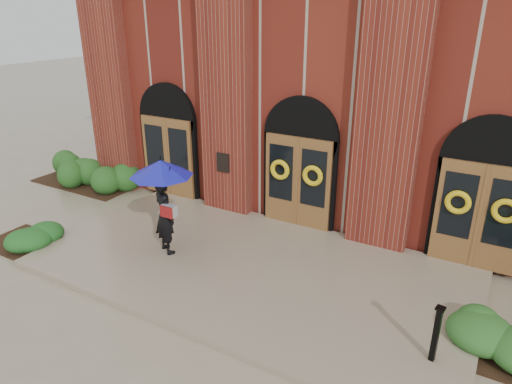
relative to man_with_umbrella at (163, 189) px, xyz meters
The scene contains 8 objects.
ground 2.79m from the man_with_umbrella, ahead, with size 90.00×90.00×0.00m, color gray.
landing 2.77m from the man_with_umbrella, 11.57° to the left, with size 10.00×5.30×0.15m, color gray.
church_building 9.46m from the man_with_umbrella, 76.89° to the left, with size 16.20×12.53×7.00m.
man_with_umbrella is the anchor object (origin of this frame).
metal_post 6.54m from the man_with_umbrella, ahead, with size 0.17×0.17×1.08m.
hedge_wall_left 6.53m from the man_with_umbrella, 157.14° to the left, with size 3.43×1.37×0.88m, color #204C19.
hedge_front_left 4.40m from the man_with_umbrella, 160.70° to the right, with size 1.42×1.22×0.50m, color #1C511C.
hedge_front_right 7.38m from the man_with_umbrella, ahead, with size 1.57×1.35×0.56m, color #26571F.
Camera 1 is at (4.76, -7.85, 5.76)m, focal length 32.00 mm.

